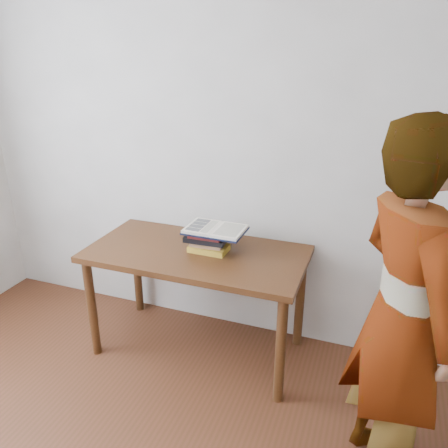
% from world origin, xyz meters
% --- Properties ---
extents(desk, '(1.38, 0.69, 0.74)m').
position_xyz_m(desk, '(0.10, 1.38, 0.64)').
color(desk, '#452411').
rests_on(desk, ground).
extents(book_stack, '(0.27, 0.19, 0.13)m').
position_xyz_m(book_stack, '(0.17, 1.42, 0.81)').
color(book_stack, '#AB7D27').
rests_on(book_stack, desk).
extents(open_book, '(0.37, 0.26, 0.03)m').
position_xyz_m(open_book, '(0.21, 1.43, 0.88)').
color(open_book, black).
rests_on(open_book, book_stack).
extents(reader, '(0.67, 0.75, 1.72)m').
position_xyz_m(reader, '(1.29, 0.84, 0.86)').
color(reader, tan).
rests_on(reader, ground).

